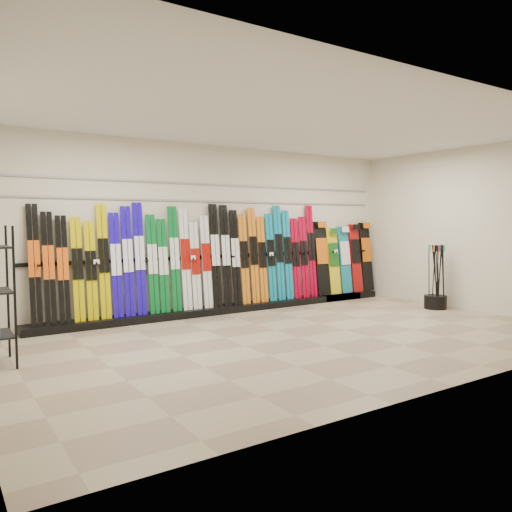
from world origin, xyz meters
TOP-DOWN VIEW (x-y plane):
  - floor at (0.00, 0.00)m, footprint 8.00×8.00m
  - back_wall at (0.00, 2.50)m, footprint 8.00×0.00m
  - right_wall at (4.00, 0.00)m, footprint 0.00×5.00m
  - ceiling at (0.00, 0.00)m, footprint 8.00×8.00m
  - ski_rack_base at (0.22, 2.28)m, footprint 8.00×0.40m
  - skis at (-0.44, 2.33)m, footprint 5.38×0.23m
  - snowboards at (3.08, 2.35)m, footprint 1.59×0.23m
  - pole_bin at (3.60, 0.43)m, footprint 0.41×0.41m
  - ski_poles at (3.61, 0.41)m, footprint 0.33×0.31m
  - slatwall_rail_0 at (0.00, 2.48)m, footprint 7.60×0.02m
  - slatwall_rail_1 at (0.00, 2.48)m, footprint 7.60×0.02m

SIDE VIEW (x-z plane):
  - floor at x=0.00m, z-range 0.00..0.00m
  - ski_rack_base at x=0.22m, z-range 0.00..0.12m
  - pole_bin at x=3.60m, z-range 0.00..0.25m
  - ski_poles at x=3.61m, z-range 0.02..1.20m
  - snowboards at x=3.08m, z-range 0.09..1.60m
  - skis at x=-0.44m, z-range 0.05..1.89m
  - back_wall at x=0.00m, z-range -2.50..5.50m
  - right_wall at x=4.00m, z-range -1.00..4.00m
  - slatwall_rail_0 at x=0.00m, z-range 1.98..2.02m
  - slatwall_rail_1 at x=0.00m, z-range 2.28..2.31m
  - ceiling at x=0.00m, z-range 3.00..3.00m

